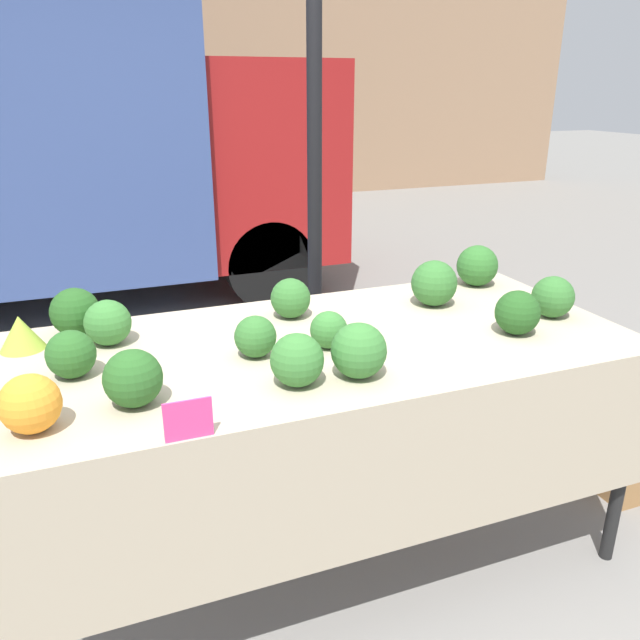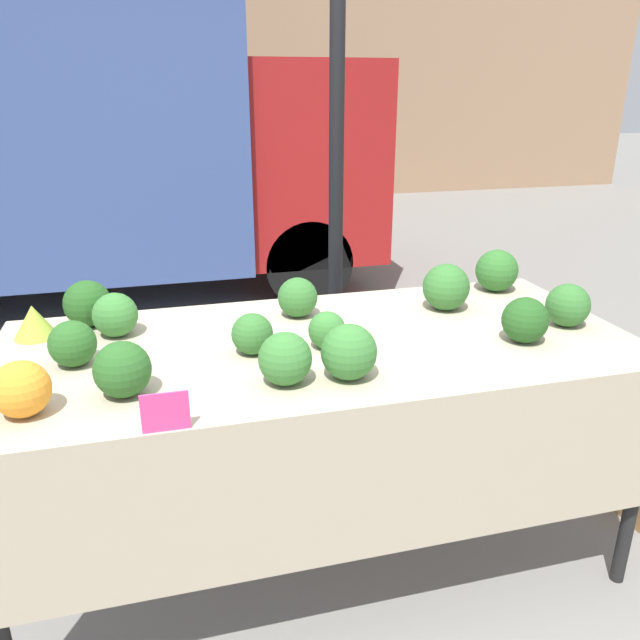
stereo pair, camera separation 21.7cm
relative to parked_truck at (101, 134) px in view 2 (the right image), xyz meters
name	(u,v)px [view 2 (the right image)]	position (x,y,z in m)	size (l,w,h in m)	color
ground_plane	(320,550)	(0.91, -3.85, -1.37)	(40.00, 40.00, 0.00)	gray
tent_pole	(336,212)	(1.23, -2.95, -0.18)	(0.07, 0.07, 2.39)	black
parked_truck	(101,134)	(0.00, 0.00, 0.00)	(4.27, 2.16, 2.59)	#384C84
market_table	(325,376)	(0.91, -3.92, -0.56)	(2.22, 1.00, 0.92)	tan
orange_cauliflower	(21,389)	(0.00, -4.15, -0.38)	(0.16, 0.16, 0.16)	orange
romanesco_head	(34,321)	(-0.06, -3.55, -0.40)	(0.15, 0.15, 0.12)	#93B238
broccoli_head_0	(72,344)	(0.09, -3.84, -0.38)	(0.15, 0.15, 0.15)	#285B23
broccoli_head_1	(122,369)	(0.26, -4.10, -0.38)	(0.17, 0.17, 0.17)	#285B23
broccoli_head_2	(285,359)	(0.72, -4.14, -0.38)	(0.16, 0.16, 0.16)	#387533
broccoli_head_3	(497,271)	(1.80, -3.48, -0.37)	(0.18, 0.18, 0.18)	#2D6628
broccoli_head_4	(446,287)	(1.48, -3.65, -0.37)	(0.19, 0.19, 0.19)	#336B2D
broccoli_head_5	(327,330)	(0.92, -3.91, -0.39)	(0.13, 0.13, 0.13)	#387533
broccoli_head_6	(568,305)	(1.84, -3.94, -0.38)	(0.16, 0.16, 0.16)	#336B2D
broccoli_head_7	(252,334)	(0.66, -3.89, -0.39)	(0.14, 0.14, 0.14)	#336B2D
broccoli_head_8	(115,315)	(0.22, -3.61, -0.38)	(0.16, 0.16, 0.16)	#387533
broccoli_head_9	(525,320)	(1.60, -4.03, -0.38)	(0.16, 0.16, 0.16)	#23511E
broccoli_head_10	(298,297)	(0.89, -3.58, -0.38)	(0.15, 0.15, 0.15)	#336B2D
broccoli_head_11	(349,352)	(0.92, -4.16, -0.37)	(0.17, 0.17, 0.17)	#387533
broccoli_head_12	(88,304)	(0.11, -3.48, -0.37)	(0.17, 0.17, 0.17)	#23511E
price_sign	(165,412)	(0.37, -4.34, -0.40)	(0.12, 0.01, 0.11)	#E53D84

